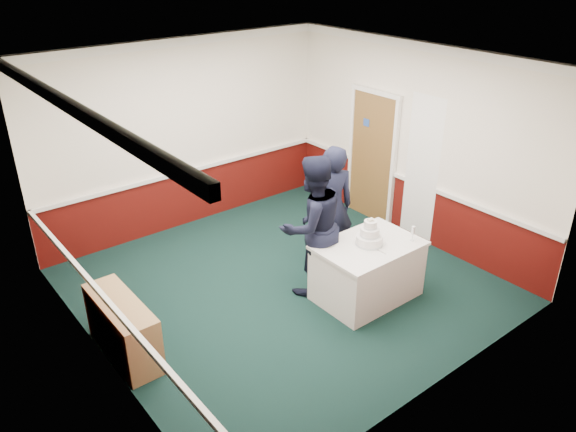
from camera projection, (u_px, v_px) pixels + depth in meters
ground at (284, 285)px, 7.70m from camera, size 5.00×5.00×0.00m
room_shell at (259, 136)px, 7.30m from camera, size 5.00×5.00×3.00m
sideboard at (123, 328)px, 6.28m from camera, size 0.41×1.20×0.70m
cake_table at (367, 270)px, 7.28m from camera, size 1.32×0.92×0.79m
wedding_cake at (370, 236)px, 7.06m from camera, size 0.35×0.35×0.36m
cake_knife at (379, 251)px, 6.95m from camera, size 0.03×0.22×0.00m
champagne_flute at (413, 231)px, 7.13m from camera, size 0.05×0.05×0.21m
person_man at (312, 226)px, 7.19m from camera, size 0.99×0.80×1.91m
person_woman at (331, 207)px, 7.82m from camera, size 0.77×0.63×1.81m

